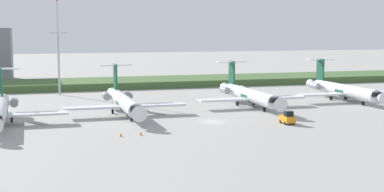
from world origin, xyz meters
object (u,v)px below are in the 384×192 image
at_px(antenna_mast, 59,56).
at_px(regional_jet_third, 249,94).
at_px(regional_jet_fourth, 343,90).
at_px(safety_cone_mid_marker, 141,133).
at_px(safety_cone_front_marker, 121,135).
at_px(regional_jet_second, 124,101).
at_px(baggage_tug, 287,118).

bearing_deg(antenna_mast, regional_jet_third, -41.13).
relative_size(regional_jet_fourth, safety_cone_mid_marker, 56.36).
relative_size(regional_jet_third, regional_jet_fourth, 1.00).
bearing_deg(safety_cone_front_marker, regional_jet_fourth, 26.64).
xyz_separation_m(regional_jet_second, regional_jet_third, (27.06, 3.77, 0.00)).
distance_m(regional_jet_fourth, safety_cone_mid_marker, 58.64).
height_order(regional_jet_fourth, baggage_tug, regional_jet_fourth).
xyz_separation_m(baggage_tug, safety_cone_front_marker, (-29.28, -3.12, -0.73)).
height_order(baggage_tug, safety_cone_mid_marker, baggage_tug).
bearing_deg(regional_jet_second, antenna_mast, 105.54).
bearing_deg(regional_jet_second, regional_jet_third, 7.92).
bearing_deg(antenna_mast, regional_jet_fourth, -26.08).
bearing_deg(regional_jet_second, safety_cone_front_marker, -100.59).
bearing_deg(regional_jet_third, antenna_mast, 138.87).
relative_size(safety_cone_front_marker, safety_cone_mid_marker, 1.00).
xyz_separation_m(antenna_mast, safety_cone_mid_marker, (9.21, -57.24, -9.42)).
height_order(antenna_mast, safety_cone_mid_marker, antenna_mast).
distance_m(antenna_mast, safety_cone_mid_marker, 58.73).
distance_m(regional_jet_fourth, baggage_tug, 35.47).
xyz_separation_m(regional_jet_second, regional_jet_fourth, (50.96, 6.32, 0.00)).
distance_m(safety_cone_front_marker, safety_cone_mid_marker, 3.12).
xyz_separation_m(regional_jet_second, antenna_mast, (-10.07, 36.19, 7.16)).
height_order(regional_jet_third, safety_cone_mid_marker, regional_jet_third).
bearing_deg(safety_cone_mid_marker, baggage_tug, 6.38).
relative_size(regional_jet_second, antenna_mast, 1.33).
bearing_deg(safety_cone_mid_marker, safety_cone_front_marker, -176.51).
bearing_deg(safety_cone_front_marker, regional_jet_second, 79.41).
relative_size(regional_jet_fourth, safety_cone_front_marker, 56.36).
height_order(regional_jet_third, safety_cone_front_marker, regional_jet_third).
xyz_separation_m(regional_jet_third, antenna_mast, (-37.13, 32.42, 7.16)).
xyz_separation_m(regional_jet_third, safety_cone_mid_marker, (-27.92, -24.82, -2.26)).
distance_m(regional_jet_second, regional_jet_fourth, 51.35).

